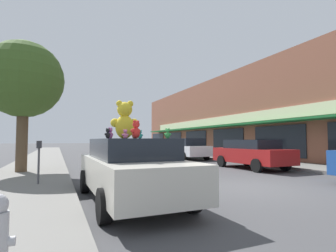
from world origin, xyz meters
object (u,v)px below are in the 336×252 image
teddy_bear_purple (110,133)px  parked_car_far_center (251,153)px  teddy_bear_red (136,130)px  teddy_bear_orange (110,134)px  teddy_bear_green (168,134)px  plush_art_car (130,168)px  parking_meter (39,156)px  parked_car_far_right (186,148)px  teddy_bear_teal (140,135)px  street_tree (24,80)px  teddy_bear_brown (135,133)px  teddy_bear_black (108,134)px  teddy_bear_pink (125,134)px  teddy_bear_giant (125,120)px

teddy_bear_purple → parked_car_far_center: (7.89, 3.73, -0.84)m
teddy_bear_red → teddy_bear_orange: 2.18m
teddy_bear_green → plush_art_car: bearing=-24.5°
teddy_bear_orange → parking_meter: bearing=-16.1°
parking_meter → parked_car_far_center: bearing=12.2°
parked_car_far_center → parked_car_far_right: (-0.00, 7.29, 0.06)m
teddy_bear_orange → teddy_bear_teal: bearing=172.8°
parked_car_far_center → parking_meter: parked_car_far_center is taller
teddy_bear_purple → teddy_bear_orange: 0.27m
street_tree → parking_meter: (0.84, -3.65, -2.98)m
parked_car_far_right → teddy_bear_orange: bearing=-126.1°
teddy_bear_brown → parked_car_far_center: bearing=-173.8°
teddy_bear_black → teddy_bear_green: bearing=120.5°
teddy_bear_red → teddy_bear_orange: (-0.12, 2.18, -0.05)m
plush_art_car → teddy_bear_teal: size_ratio=19.25×
teddy_bear_purple → teddy_bear_green: (0.86, -1.87, -0.04)m
plush_art_car → teddy_bear_pink: size_ratio=20.95×
teddy_bear_teal → street_tree: size_ratio=0.05×
parking_meter → teddy_bear_red: bearing=-61.4°
street_tree → parked_car_far_center: bearing=-8.4°
teddy_bear_black → teddy_bear_green: size_ratio=1.02×
street_tree → teddy_bear_black: bearing=-70.6°
teddy_bear_brown → teddy_bear_pink: (-0.54, -1.11, -0.06)m
parked_car_far_center → teddy_bear_giant: bearing=-151.0°
teddy_bear_pink → parked_car_far_center: bearing=-152.3°
teddy_bear_teal → street_tree: 6.83m
teddy_bear_brown → parking_meter: size_ratio=0.27×
teddy_bear_giant → street_tree: 6.77m
parked_car_far_center → parking_meter: 9.89m
teddy_bear_orange → teddy_bear_teal: (0.75, -0.40, -0.01)m
teddy_bear_orange → parked_car_far_right: size_ratio=0.06×
teddy_bear_giant → teddy_bear_black: teddy_bear_giant is taller
teddy_bear_brown → street_tree: (-3.37, 4.99, 2.31)m
teddy_bear_pink → teddy_bear_teal: bearing=-133.1°
teddy_bear_brown → teddy_bear_black: 1.92m
teddy_bear_red → teddy_bear_brown: bearing=-139.1°
teddy_bear_red → teddy_bear_black: 0.76m
parked_car_far_center → parked_car_far_right: size_ratio=0.95×
teddy_bear_purple → teddy_bear_black: teddy_bear_purple is taller
plush_art_car → teddy_bear_green: (0.53, -1.06, 0.80)m
teddy_bear_giant → teddy_bear_brown: teddy_bear_giant is taller
teddy_bear_pink → parking_meter: teddy_bear_pink is taller
parked_car_far_right → parking_meter: (-9.67, -9.38, 0.12)m
teddy_bear_green → teddy_bear_orange: bearing=-29.8°
teddy_bear_green → parked_car_far_center: size_ratio=0.05×
teddy_bear_red → parked_car_far_center: size_ratio=0.08×
teddy_bear_red → teddy_bear_green: size_ratio=1.66×
teddy_bear_pink → teddy_bear_orange: bearing=-83.9°
plush_art_car → teddy_bear_green: teddy_bear_green is taller
teddy_bear_orange → teddy_bear_black: 1.61m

